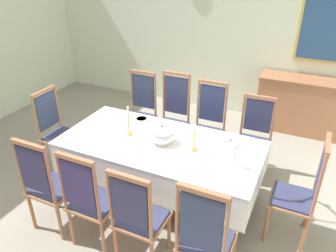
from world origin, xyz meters
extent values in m
cube|color=gray|center=(0.00, 0.00, -0.02)|extent=(7.08, 5.71, 0.04)
cube|color=silver|center=(0.00, 2.90, 1.63)|extent=(7.08, 0.08, 3.26)
cylinder|color=#9B654C|center=(-1.02, -0.33, 0.36)|extent=(0.07, 0.07, 0.72)
cylinder|color=#A46546|center=(1.02, -0.33, 0.36)|extent=(0.07, 0.07, 0.72)
cylinder|color=#A76349|center=(-1.02, 0.56, 0.36)|extent=(0.07, 0.07, 0.72)
cylinder|color=#A86A43|center=(1.02, 0.56, 0.36)|extent=(0.07, 0.07, 0.72)
cube|color=#A26D45|center=(0.00, 0.12, 0.68)|extent=(2.13, 0.97, 0.08)
cube|color=#A46947|center=(0.00, 0.12, 0.73)|extent=(2.25, 1.09, 0.03)
cube|color=white|center=(0.00, 0.12, 0.75)|extent=(2.27, 1.11, 0.00)
cube|color=white|center=(0.00, -0.43, 0.55)|extent=(2.27, 0.00, 0.39)
cube|color=white|center=(0.00, 0.66, 0.55)|extent=(2.27, 0.00, 0.39)
cube|color=white|center=(-1.13, 0.12, 0.55)|extent=(0.00, 1.11, 0.39)
cube|color=white|center=(1.13, 0.12, 0.55)|extent=(0.00, 1.11, 0.39)
cylinder|color=#9A7141|center=(-0.99, -0.59, 0.22)|extent=(0.04, 0.04, 0.45)
cylinder|color=#9E6948|center=(-0.61, -0.59, 0.22)|extent=(0.04, 0.04, 0.45)
cylinder|color=#AB5F3E|center=(-0.99, -0.95, 0.22)|extent=(0.04, 0.04, 0.45)
cylinder|color=#9D6B4C|center=(-0.61, -0.95, 0.22)|extent=(0.04, 0.04, 0.45)
cube|color=#A46947|center=(-0.80, -0.77, 0.46)|extent=(0.44, 0.42, 0.03)
cube|color=#323759|center=(-0.80, -0.77, 0.49)|extent=(0.40, 0.38, 0.02)
cylinder|color=#9F6A51|center=(-1.00, -0.96, 0.79)|extent=(0.03, 0.03, 0.63)
cylinder|color=#A26350|center=(-0.61, -0.96, 0.79)|extent=(0.03, 0.03, 0.63)
cube|color=#323053|center=(-0.80, -0.96, 0.82)|extent=(0.34, 0.02, 0.48)
cube|color=#A46947|center=(-0.80, -0.96, 1.10)|extent=(0.40, 0.04, 0.04)
cylinder|color=#A16B44|center=(-0.61, 0.82, 0.22)|extent=(0.04, 0.04, 0.45)
cylinder|color=#9F6E4A|center=(-0.99, 0.82, 0.22)|extent=(0.04, 0.04, 0.45)
cylinder|color=#AA6840|center=(-0.61, 1.18, 0.22)|extent=(0.04, 0.04, 0.45)
cylinder|color=#9C633F|center=(-0.99, 1.18, 0.22)|extent=(0.04, 0.04, 0.45)
cube|color=#A46947|center=(-0.80, 1.00, 0.46)|extent=(0.44, 0.42, 0.03)
cube|color=#323759|center=(-0.80, 1.00, 0.49)|extent=(0.40, 0.38, 0.02)
cylinder|color=#9C604C|center=(-0.61, 1.19, 0.80)|extent=(0.03, 0.03, 0.65)
cylinder|color=#9F704A|center=(-1.00, 1.19, 0.80)|extent=(0.03, 0.03, 0.65)
cube|color=#2F3A58|center=(-0.80, 1.19, 0.83)|extent=(0.34, 0.02, 0.50)
cube|color=#A46947|center=(-0.80, 1.19, 1.13)|extent=(0.40, 0.04, 0.04)
cylinder|color=#A56644|center=(-0.47, -0.59, 0.22)|extent=(0.04, 0.04, 0.45)
cylinder|color=#AB6051|center=(-0.09, -0.59, 0.22)|extent=(0.04, 0.04, 0.45)
cylinder|color=#AA674D|center=(-0.47, -0.95, 0.22)|extent=(0.04, 0.04, 0.45)
cylinder|color=#A36A4D|center=(-0.09, -0.95, 0.22)|extent=(0.04, 0.04, 0.45)
cube|color=#A46947|center=(-0.28, -0.77, 0.46)|extent=(0.44, 0.42, 0.03)
cube|color=#323759|center=(-0.28, -0.77, 0.49)|extent=(0.40, 0.38, 0.02)
cylinder|color=#9B624F|center=(-0.47, -0.96, 0.79)|extent=(0.03, 0.03, 0.63)
cylinder|color=#A26151|center=(-0.08, -0.96, 0.79)|extent=(0.03, 0.03, 0.63)
cube|color=#38305C|center=(-0.28, -0.96, 0.82)|extent=(0.34, 0.02, 0.48)
cube|color=#A46947|center=(-0.28, -0.96, 1.10)|extent=(0.40, 0.04, 0.04)
cylinder|color=#A86D42|center=(-0.09, 0.82, 0.22)|extent=(0.04, 0.04, 0.45)
cylinder|color=#A36F50|center=(-0.47, 0.82, 0.22)|extent=(0.04, 0.04, 0.45)
cylinder|color=#AE6145|center=(-0.09, 1.18, 0.22)|extent=(0.04, 0.04, 0.45)
cylinder|color=#A36D3F|center=(-0.47, 1.18, 0.22)|extent=(0.04, 0.04, 0.45)
cube|color=#A46947|center=(-0.28, 1.00, 0.46)|extent=(0.44, 0.42, 0.03)
cube|color=#323759|center=(-0.28, 1.00, 0.49)|extent=(0.40, 0.38, 0.02)
cylinder|color=#A06040|center=(-0.08, 1.19, 0.83)|extent=(0.03, 0.03, 0.71)
cylinder|color=#AD653F|center=(-0.47, 1.19, 0.83)|extent=(0.03, 0.03, 0.71)
cube|color=navy|center=(-0.28, 1.19, 0.87)|extent=(0.34, 0.02, 0.54)
cube|color=#A46947|center=(-0.28, 1.19, 1.19)|extent=(0.40, 0.04, 0.04)
cylinder|color=#A1694D|center=(0.06, -0.59, 0.22)|extent=(0.04, 0.04, 0.45)
cylinder|color=#A76D42|center=(0.44, -0.59, 0.22)|extent=(0.04, 0.04, 0.45)
cylinder|color=#AB603D|center=(0.06, -0.95, 0.22)|extent=(0.04, 0.04, 0.45)
cube|color=#A46947|center=(0.25, -0.77, 0.46)|extent=(0.44, 0.42, 0.03)
cube|color=#323759|center=(0.25, -0.77, 0.49)|extent=(0.40, 0.38, 0.02)
cylinder|color=#9A6244|center=(0.05, -0.96, 0.77)|extent=(0.03, 0.03, 0.60)
cylinder|color=#A76E43|center=(0.44, -0.96, 0.77)|extent=(0.03, 0.03, 0.60)
cube|color=#343352|center=(0.25, -0.96, 0.80)|extent=(0.34, 0.02, 0.45)
cube|color=#A46947|center=(0.25, -0.96, 1.07)|extent=(0.40, 0.04, 0.04)
cylinder|color=#9B653E|center=(0.44, 0.82, 0.22)|extent=(0.04, 0.04, 0.45)
cylinder|color=#AA6145|center=(0.06, 0.82, 0.22)|extent=(0.04, 0.04, 0.45)
cylinder|color=#A76149|center=(0.44, 1.18, 0.22)|extent=(0.04, 0.04, 0.45)
cylinder|color=#9E6C3F|center=(0.06, 1.18, 0.22)|extent=(0.04, 0.04, 0.45)
cube|color=#A46947|center=(0.25, 1.00, 0.46)|extent=(0.44, 0.42, 0.03)
cube|color=#323759|center=(0.25, 1.00, 0.49)|extent=(0.40, 0.38, 0.02)
cylinder|color=#A26548|center=(0.44, 1.19, 0.81)|extent=(0.03, 0.03, 0.67)
cylinder|color=#A26D51|center=(0.05, 1.19, 0.81)|extent=(0.03, 0.03, 0.67)
cube|color=navy|center=(0.25, 1.19, 0.84)|extent=(0.34, 0.02, 0.51)
cube|color=#A46947|center=(0.25, 1.19, 1.14)|extent=(0.40, 0.04, 0.04)
cylinder|color=#9E5F4A|center=(0.68, -0.59, 0.22)|extent=(0.04, 0.04, 0.45)
cube|color=#A46947|center=(0.87, -0.77, 0.46)|extent=(0.44, 0.42, 0.03)
cube|color=#323759|center=(0.87, -0.77, 0.49)|extent=(0.40, 0.38, 0.02)
cylinder|color=#AA6142|center=(0.68, -0.96, 0.81)|extent=(0.03, 0.03, 0.67)
cylinder|color=#A06E51|center=(1.07, -0.96, 0.81)|extent=(0.03, 0.03, 0.67)
cube|color=#343E5A|center=(0.87, -0.96, 0.84)|extent=(0.34, 0.02, 0.51)
cube|color=#A46947|center=(0.87, -0.96, 1.14)|extent=(0.40, 0.04, 0.04)
cylinder|color=#AB634C|center=(1.06, 0.82, 0.22)|extent=(0.04, 0.04, 0.45)
cylinder|color=#9D6651|center=(0.68, 0.82, 0.22)|extent=(0.04, 0.04, 0.45)
cylinder|color=#9D6E4F|center=(1.06, 1.18, 0.22)|extent=(0.04, 0.04, 0.45)
cylinder|color=#A3724D|center=(0.68, 1.18, 0.22)|extent=(0.04, 0.04, 0.45)
cube|color=#A46947|center=(0.87, 1.00, 0.46)|extent=(0.44, 0.42, 0.03)
cube|color=#323759|center=(0.87, 1.00, 0.49)|extent=(0.40, 0.38, 0.02)
cylinder|color=#9A6149|center=(1.07, 1.19, 0.76)|extent=(0.03, 0.03, 0.57)
cylinder|color=#A2623E|center=(0.68, 1.19, 0.76)|extent=(0.03, 0.03, 0.57)
cube|color=#303254|center=(0.87, 1.19, 0.79)|extent=(0.34, 0.02, 0.44)
cube|color=#A46947|center=(0.87, 1.19, 1.05)|extent=(0.40, 0.04, 0.04)
cylinder|color=#AE6044|center=(-1.28, 0.31, 0.22)|extent=(0.04, 0.04, 0.45)
cylinder|color=#A0674C|center=(-1.28, -0.07, 0.22)|extent=(0.04, 0.04, 0.45)
cylinder|color=#9B6844|center=(-1.64, 0.31, 0.22)|extent=(0.04, 0.04, 0.45)
cylinder|color=#A8654B|center=(-1.64, -0.07, 0.22)|extent=(0.04, 0.04, 0.45)
cube|color=#A46947|center=(-1.46, 0.12, 0.46)|extent=(0.42, 0.44, 0.03)
cube|color=#323759|center=(-1.46, 0.12, 0.49)|extent=(0.38, 0.40, 0.02)
cylinder|color=#A8674B|center=(-1.65, 0.31, 0.78)|extent=(0.03, 0.03, 0.61)
cylinder|color=#9D6F4A|center=(-1.65, -0.08, 0.78)|extent=(0.03, 0.03, 0.61)
cube|color=navy|center=(-1.65, 0.12, 0.81)|extent=(0.02, 0.34, 0.46)
cube|color=#A46947|center=(-1.65, 0.12, 1.09)|extent=(0.04, 0.40, 0.04)
cylinder|color=#A76546|center=(1.28, -0.07, 0.22)|extent=(0.04, 0.04, 0.45)
cylinder|color=#AD6A4F|center=(1.28, 0.31, 0.22)|extent=(0.04, 0.04, 0.45)
cylinder|color=#A7663F|center=(1.64, -0.07, 0.22)|extent=(0.04, 0.04, 0.45)
cylinder|color=#AA6048|center=(1.64, 0.31, 0.22)|extent=(0.04, 0.04, 0.45)
cube|color=#A46947|center=(1.46, 0.12, 0.46)|extent=(0.42, 0.44, 0.03)
cube|color=#323759|center=(1.46, 0.12, 0.49)|extent=(0.38, 0.40, 0.02)
cylinder|color=#A3624D|center=(1.65, -0.08, 0.82)|extent=(0.03, 0.03, 0.68)
cylinder|color=#AD724C|center=(1.65, 0.31, 0.82)|extent=(0.03, 0.03, 0.68)
cube|color=#373B5E|center=(1.65, 0.12, 0.85)|extent=(0.02, 0.34, 0.52)
cube|color=#A46947|center=(1.65, 0.12, 1.16)|extent=(0.04, 0.40, 0.04)
cylinder|color=white|center=(0.02, 0.12, 0.76)|extent=(0.15, 0.15, 0.02)
ellipsoid|color=white|center=(0.02, 0.12, 0.84)|extent=(0.28, 0.28, 0.13)
ellipsoid|color=white|center=(0.02, 0.12, 0.91)|extent=(0.25, 0.25, 0.10)
sphere|color=#47765D|center=(0.02, 0.12, 0.96)|extent=(0.03, 0.03, 0.03)
cylinder|color=gold|center=(-0.40, 0.12, 0.76)|extent=(0.07, 0.07, 0.02)
cylinder|color=gold|center=(-0.40, 0.12, 0.89)|extent=(0.02, 0.02, 0.23)
cone|color=gold|center=(-0.40, 0.12, 1.01)|extent=(0.04, 0.04, 0.02)
cylinder|color=silver|center=(-0.40, 0.12, 1.07)|extent=(0.02, 0.02, 0.10)
cylinder|color=gold|center=(0.40, 0.12, 0.76)|extent=(0.07, 0.07, 0.02)
cylinder|color=gold|center=(0.40, 0.12, 0.86)|extent=(0.02, 0.02, 0.18)
cone|color=gold|center=(0.40, 0.12, 0.96)|extent=(0.04, 0.04, 0.02)
cylinder|color=silver|center=(0.40, 0.12, 1.02)|extent=(0.02, 0.02, 0.10)
cylinder|color=white|center=(-0.97, -0.30, 0.77)|extent=(0.14, 0.14, 0.03)
cylinder|color=white|center=(-0.97, -0.30, 0.77)|extent=(0.12, 0.12, 0.02)
torus|color=#47765D|center=(-0.97, -0.30, 0.78)|extent=(0.14, 0.14, 0.01)
cylinder|color=white|center=(-0.45, 0.49, 0.77)|extent=(0.16, 0.16, 0.04)
cylinder|color=white|center=(-0.45, 0.49, 0.78)|extent=(0.13, 0.13, 0.02)
torus|color=#47765D|center=(-0.45, 0.49, 0.79)|extent=(0.15, 0.15, 0.01)
cylinder|color=white|center=(0.61, 0.49, 0.77)|extent=(0.18, 0.18, 0.04)
cylinder|color=white|center=(0.61, 0.49, 0.78)|extent=(0.15, 0.15, 0.03)
torus|color=#47765D|center=(0.61, 0.49, 0.79)|extent=(0.18, 0.18, 0.01)
cube|color=gold|center=(-1.06, -0.33, 0.76)|extent=(0.05, 0.14, 0.00)
ellipsoid|color=gold|center=(-1.08, -0.25, 0.76)|extent=(0.03, 0.05, 0.01)
cube|color=gold|center=(-0.55, 0.46, 0.76)|extent=(0.04, 0.14, 0.00)
ellipsoid|color=gold|center=(-0.57, 0.54, 0.76)|extent=(0.03, 0.05, 0.01)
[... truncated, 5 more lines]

